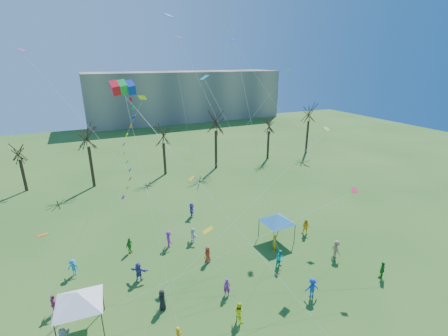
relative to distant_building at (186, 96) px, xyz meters
name	(u,v)px	position (x,y,z in m)	size (l,w,h in m)	color
ground	(257,333)	(-22.00, -82.00, -7.50)	(160.00, 160.00, 0.00)	#28571B
distant_building	(186,96)	(0.00, 0.00, 0.00)	(60.00, 14.00, 15.00)	gray
bare_tree_row	(167,133)	(-18.75, -46.75, -0.53)	(68.71, 8.70, 10.68)	black
big_box_kite	(132,150)	(-28.60, -76.32, 5.42)	(5.61, 6.60, 20.59)	red
canopy_tent_white	(78,298)	(-33.27, -76.41, -4.69)	(4.42, 4.42, 3.32)	#3F3F44
canopy_tent_blue	(277,218)	(-13.94, -72.31, -4.84)	(4.18, 4.18, 3.14)	#3F3F44
festival_crowd	(206,262)	(-22.73, -73.90, -6.63)	(27.24, 19.61, 1.85)	#B52316
small_kites_aloft	(210,124)	(-21.22, -71.83, 5.77)	(29.34, 18.78, 32.39)	#FF630D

